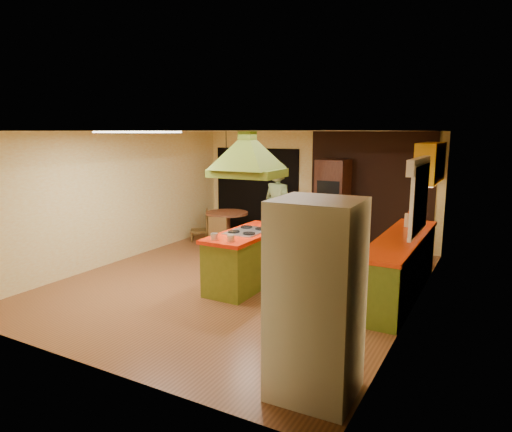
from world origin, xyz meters
The scene contains 21 objects.
ground centered at (0.00, 0.00, 0.00)m, with size 6.50×6.50×0.00m, color brown.
room_walls centered at (0.00, 0.00, 1.25)m, with size 5.50×6.50×6.50m.
ceiling_plane centered at (0.00, 0.00, 2.50)m, with size 6.50×6.50×0.00m, color silver.
brick_panel centered at (1.25, 3.23, 1.25)m, with size 2.64×0.03×2.50m, color #381E14.
nook_opening centered at (-1.50, 3.23, 1.05)m, with size 2.20×0.03×2.10m, color black.
right_counter centered at (2.45, 0.60, 0.46)m, with size 0.62×3.05×0.92m.
upper_cabinets centered at (2.57, 2.20, 1.95)m, with size 0.34×1.40×0.70m, color yellow.
window_right centered at (2.70, 0.40, 1.77)m, with size 0.12×1.35×1.06m.
fluor_panel centered at (-1.10, -1.20, 2.48)m, with size 1.20×0.60×0.03m, color white.
kitchen_island centered at (0.18, -0.14, 0.46)m, with size 0.73×1.80×0.92m.
range_hood centered at (0.18, -0.14, 2.25)m, with size 1.10×0.81×0.80m.
man centered at (0.13, 1.11, 0.97)m, with size 0.71×0.47×1.95m, color #444F2A.
refrigerator centered at (2.31, -2.56, 0.95)m, with size 0.78×0.74×1.90m, color white.
wall_oven centered at (0.52, 2.95, 0.95)m, with size 0.66×0.63×1.91m.
dining_table centered at (-1.66, 2.14, 0.50)m, with size 0.95×0.95×0.71m.
chair_left centered at (-2.36, 2.04, 0.36)m, with size 0.40×0.40×0.72m, color brown, non-canonical shape.
chair_near centered at (-1.41, 1.49, 0.38)m, with size 0.41×0.41×0.76m, color brown, non-canonical shape.
pendant_lamp centered at (-1.66, 2.14, 1.90)m, with size 0.34×0.34×0.22m, color #FF9E3F.
canister_large centered at (2.40, 1.44, 1.03)m, with size 0.15×0.15×0.22m, color beige.
canister_medium centered at (2.40, 1.45, 1.02)m, with size 0.15×0.15×0.21m, color beige.
canister_small centered at (2.40, 1.50, 1.00)m, with size 0.12×0.12×0.16m, color beige.
Camera 1 is at (3.76, -6.37, 2.49)m, focal length 32.00 mm.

